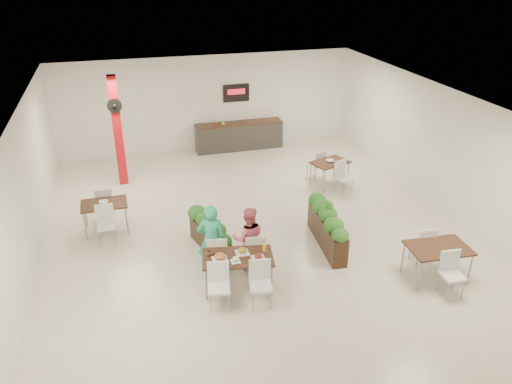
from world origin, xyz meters
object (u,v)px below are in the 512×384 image
planter_right (327,225)px  side_table_c (438,252)px  planter_left (210,232)px  side_table_b (330,166)px  service_counter (239,135)px  main_table (237,261)px  red_column (118,130)px  diner_man (211,240)px  side_table_a (104,208)px  diner_woman (249,239)px

planter_right → side_table_c: 2.48m
planter_left → side_table_b: (4.04, 2.58, 0.13)m
service_counter → side_table_b: size_ratio=1.80×
main_table → planter_right: 2.62m
red_column → side_table_c: red_column is taller
service_counter → diner_man: bearing=-108.4°
red_column → side_table_a: size_ratio=1.97×
service_counter → main_table: size_ratio=1.65×
main_table → diner_man: bearing=120.8°
planter_left → planter_right: planter_right is taller
diner_woman → planter_right: bearing=-158.1°
service_counter → diner_man: size_ratio=1.85×
diner_woman → planter_left: size_ratio=0.85×
main_table → planter_right: planter_right is taller
red_column → side_table_b: red_column is taller
main_table → planter_right: (2.39, 1.06, -0.12)m
side_table_a → main_table: bearing=-52.0°
red_column → side_table_b: size_ratio=1.92×
side_table_a → side_table_c: size_ratio=0.99×
main_table → planter_left: 1.56m
main_table → side_table_a: size_ratio=1.12×
main_table → diner_woman: bearing=57.8°
service_counter → main_table: service_counter is taller
service_counter → side_table_c: service_counter is taller
main_table → side_table_c: (4.06, -0.78, -0.01)m
red_column → planter_left: bearing=-68.3°
red_column → diner_woman: size_ratio=2.22×
side_table_a → planter_right: bearing=-23.8°
main_table → diner_woman: diner_woman is taller
main_table → planter_left: main_table is taller
main_table → side_table_c: size_ratio=1.10×
service_counter → red_column: bearing=-155.0°
diner_woman → red_column: bearing=-55.0°
diner_woman → side_table_c: size_ratio=0.88×
planter_right → diner_man: bearing=-171.7°
diner_woman → side_table_c: bearing=169.0°
main_table → side_table_a: same height
planter_left → side_table_a: (-2.27, 1.62, 0.13)m
main_table → planter_left: (-0.26, 1.53, -0.15)m
main_table → diner_woman: size_ratio=1.26×
red_column → service_counter: bearing=25.0°
diner_woman → side_table_a: (-2.94, 2.50, -0.10)m
diner_man → planter_left: bearing=-87.9°
planter_left → planter_right: size_ratio=0.80×
service_counter → diner_woman: size_ratio=2.08×
diner_woman → side_table_a: 3.86m
diner_woman → service_counter: bearing=-92.1°
side_table_b → side_table_c: bearing=-106.5°
red_column → side_table_a: 3.01m
service_counter → side_table_a: bearing=-134.2°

